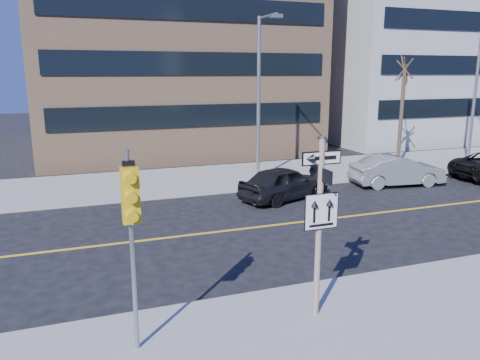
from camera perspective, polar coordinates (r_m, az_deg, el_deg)
name	(u,v)px	position (r m, az deg, el deg)	size (l,w,h in m)	color
ground	(271,276)	(13.27, 3.86, -11.56)	(120.00, 120.00, 0.00)	black
far_sidewalk	(455,159)	(32.92, 24.75, 2.31)	(66.00, 6.00, 0.15)	#99978F
sign_pole	(320,218)	(10.29, 9.67, -4.56)	(0.92, 0.92, 4.06)	silver
traffic_signal	(131,212)	(8.78, -13.14, -3.77)	(0.32, 0.45, 4.00)	gray
parked_car_a	(284,183)	(20.71, 5.41, -0.35)	(4.38, 1.76, 1.49)	black
parked_car_b	(397,171)	(24.40, 18.61, 1.08)	(4.57, 1.59, 1.51)	gray
streetlight_a	(260,88)	(23.55, 2.51, 11.16)	(0.55, 2.25, 8.00)	gray
streetlight_b	(479,85)	(31.61, 27.14, 10.25)	(0.55, 2.25, 8.00)	gray
street_tree_west	(405,72)	(28.61, 19.43, 12.32)	(1.80, 1.80, 6.35)	#32281D
building_brick	(163,24)	(36.85, -9.34, 18.29)	(18.00, 18.00, 18.00)	tan
building_grey_mid	(414,49)	(45.45, 20.47, 14.74)	(20.00, 16.00, 15.00)	#A0A3A6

